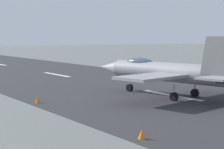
{
  "coord_description": "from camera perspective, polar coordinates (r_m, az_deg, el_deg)",
  "views": [
    {
      "loc": [
        -27.58,
        25.11,
        5.53
      ],
      "look_at": [
        0.96,
        5.86,
        2.2
      ],
      "focal_mm": 62.91,
      "sensor_mm": 36.0,
      "label": 1
    }
  ],
  "objects": [
    {
      "name": "ground_plane",
      "position": [
        37.71,
        8.24,
        -2.97
      ],
      "size": [
        400.0,
        400.0,
        0.0
      ],
      "primitive_type": "plane",
      "color": "slate"
    },
    {
      "name": "fighter_jet",
      "position": [
        36.27,
        8.34,
        0.45
      ],
      "size": [
        17.44,
        13.75,
        5.55
      ],
      "color": "#949496",
      "rests_on": "ground"
    },
    {
      "name": "marker_cone_near",
      "position": [
        21.49,
        4.37,
        -8.64
      ],
      "size": [
        0.44,
        0.44,
        0.55
      ],
      "primitive_type": "cone",
      "color": "orange",
      "rests_on": "ground"
    },
    {
      "name": "runway_strip",
      "position": [
        37.69,
        8.26,
        -2.95
      ],
      "size": [
        240.0,
        26.0,
        0.02
      ],
      "color": "#2F2F30",
      "rests_on": "ground"
    },
    {
      "name": "crew_person",
      "position": [
        56.6,
        6.04,
        0.76
      ],
      "size": [
        0.49,
        0.57,
        1.73
      ],
      "color": "#1E2338",
      "rests_on": "ground"
    },
    {
      "name": "marker_cone_mid",
      "position": [
        33.38,
        -10.73,
        -3.63
      ],
      "size": [
        0.44,
        0.44,
        0.55
      ],
      "primitive_type": "cone",
      "color": "orange",
      "rests_on": "ground"
    }
  ]
}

